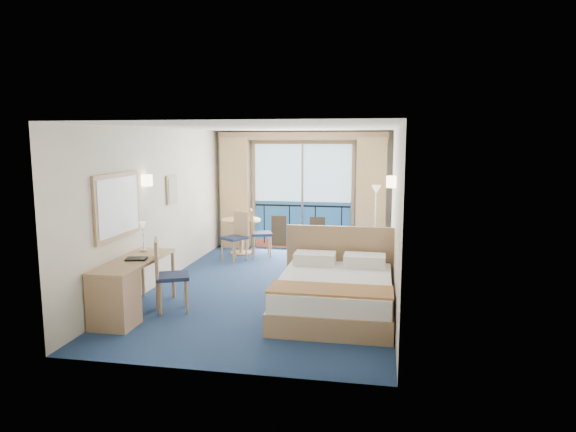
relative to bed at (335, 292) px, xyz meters
The scene contains 22 objects.
floor 1.65m from the bed, 136.09° to the left, with size 6.50×6.50×0.00m, color navy.
room_walls 2.18m from the bed, 136.09° to the left, with size 4.04×6.54×2.72m.
balcony_door 4.57m from the bed, 105.11° to the left, with size 2.36×0.03×2.52m.
curtain_left 5.08m from the bed, 122.93° to the left, with size 0.65×0.22×2.55m, color tan.
curtain_right 4.32m from the bed, 84.74° to the left, with size 0.65×0.22×2.55m, color tan.
pelmet 4.93m from the bed, 105.42° to the left, with size 3.80×0.25×0.18m, color #A28558.
mirror 3.39m from the bed, behind, with size 0.05×1.25×0.95m.
wall_print 3.74m from the bed, 153.39° to the left, with size 0.04×0.42×0.52m.
sconce_left 3.50m from the bed, behind, with size 0.18×0.18×0.18m, color #FFDFB2.
sconce_right 1.98m from the bed, 51.38° to the left, with size 0.18×0.18×0.18m, color #FFDFB2.
bed is the anchor object (origin of this frame).
nightstand 1.46m from the bed, 64.44° to the left, with size 0.37×0.36×0.49m, color tan.
phone 1.46m from the bed, 62.73° to the left, with size 0.16×0.13×0.07m, color white.
armchair 2.55m from the bed, 84.91° to the left, with size 0.72×0.74×0.67m, color #4A4E5A.
floor_lamp 3.96m from the bed, 82.58° to the left, with size 0.21×0.21×1.54m.
desk 3.02m from the bed, 161.47° to the right, with size 0.58×1.69×0.79m.
desk_chair 2.49m from the bed, behind, with size 0.62×0.61×1.08m.
folder 2.91m from the bed, behind, with size 0.28×0.21×0.03m, color black.
desk_lamp 3.08m from the bed, behind, with size 0.12×0.12×0.44m.
round_table 4.32m from the bed, 124.07° to the left, with size 0.86×0.86×0.78m.
table_chair_a 3.98m from the bed, 120.44° to the left, with size 0.57×0.56×1.02m.
table_chair_b 3.75m from the bed, 128.24° to the left, with size 0.61×0.61×1.02m.
Camera 1 is at (1.80, -8.29, 2.50)m, focal length 32.00 mm.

